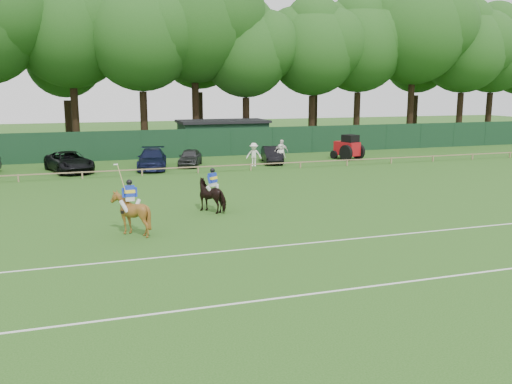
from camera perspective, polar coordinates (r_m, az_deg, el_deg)
name	(u,v)px	position (r m, az deg, el deg)	size (l,w,h in m)	color
ground	(267,240)	(22.18, 1.19, -5.04)	(160.00, 160.00, 0.00)	#1E4C14
horse_dark	(213,195)	(27.05, -4.56, -0.36)	(0.88, 1.94, 1.63)	black
horse_chestnut	(131,213)	(23.33, -13.06, -2.19)	(1.48, 1.67, 1.84)	brown
suv_black	(69,162)	(41.95, -19.06, 3.02)	(2.46, 5.34, 1.49)	black
sedan_navy	(152,159)	(41.90, -10.88, 3.43)	(2.10, 5.16, 1.50)	#101533
hatch_grey	(190,157)	(43.06, -6.95, 3.64)	(1.58, 3.92, 1.34)	#303033
estate_black	(272,155)	(44.39, 1.70, 3.94)	(1.42, 4.08, 1.35)	black
spectator_left	(254,155)	(42.50, -0.23, 3.96)	(1.19, 0.68, 1.84)	white
spectator_mid	(281,152)	(43.80, 2.68, 4.25)	(1.16, 0.48, 1.98)	white
spectator_right	(281,154)	(43.60, 2.60, 3.98)	(0.79, 0.51, 1.62)	silver
rider_dark	(213,181)	(26.91, -4.56, 1.18)	(0.82, 0.69, 1.41)	silver
rider_chestnut	(130,195)	(23.15, -13.15, -0.27)	(0.94, 0.57, 2.05)	silver
pitch_lines	(300,266)	(19.07, 4.70, -7.77)	(60.00, 5.10, 0.01)	silver
pitch_rail	(184,168)	(39.18, -7.55, 2.57)	(62.10, 0.10, 0.50)	#997F5B
perimeter_fence	(165,144)	(47.89, -9.59, 5.00)	(92.08, 0.08, 2.50)	#14351E
utility_shed	(223,136)	(51.99, -3.52, 5.92)	(8.40, 4.40, 3.04)	#14331E
tree_row	(173,148)	(56.19, -8.77, 4.61)	(96.00, 12.00, 21.00)	#26561C
tractor	(348,148)	(47.19, 9.68, 4.62)	(2.39, 2.93, 2.13)	#B71017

